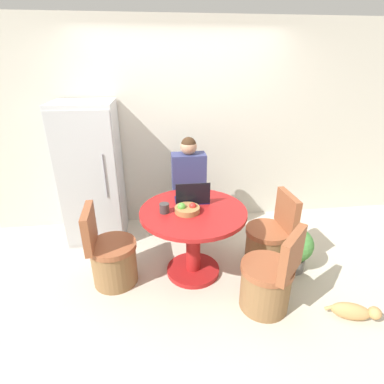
% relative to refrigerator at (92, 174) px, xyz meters
% --- Properties ---
extents(ground_plane, '(12.00, 12.00, 0.00)m').
position_rel_refrigerator_xyz_m(ground_plane, '(1.13, -1.02, -0.85)').
color(ground_plane, beige).
extents(wall_back, '(7.00, 0.06, 2.60)m').
position_rel_refrigerator_xyz_m(wall_back, '(1.13, 0.37, 0.45)').
color(wall_back, beige).
rests_on(wall_back, ground_plane).
extents(refrigerator, '(0.68, 0.65, 1.70)m').
position_rel_refrigerator_xyz_m(refrigerator, '(0.00, 0.00, 0.00)').
color(refrigerator, silver).
rests_on(refrigerator, ground_plane).
extents(dining_table, '(1.07, 1.07, 0.76)m').
position_rel_refrigerator_xyz_m(dining_table, '(1.12, -0.90, -0.33)').
color(dining_table, maroon).
rests_on(dining_table, ground_plane).
extents(chair_right_side, '(0.48, 0.48, 0.85)m').
position_rel_refrigerator_xyz_m(chair_right_side, '(1.96, -0.87, -0.57)').
color(chair_right_side, brown).
rests_on(chair_right_side, ground_plane).
extents(chair_left_side, '(0.48, 0.48, 0.85)m').
position_rel_refrigerator_xyz_m(chair_left_side, '(0.28, -0.95, -0.57)').
color(chair_left_side, brown).
rests_on(chair_left_side, ground_plane).
extents(chair_near_right_corner, '(0.55, 0.55, 0.85)m').
position_rel_refrigerator_xyz_m(chair_near_right_corner, '(1.73, -1.48, -0.57)').
color(chair_near_right_corner, brown).
rests_on(chair_near_right_corner, ground_plane).
extents(person_seated, '(0.40, 0.37, 1.32)m').
position_rel_refrigerator_xyz_m(person_seated, '(1.16, -0.15, -0.14)').
color(person_seated, '#2D2D38').
rests_on(person_seated, ground_plane).
extents(laptop, '(0.35, 0.21, 0.24)m').
position_rel_refrigerator_xyz_m(laptop, '(1.13, -0.74, -0.04)').
color(laptop, '#141947').
rests_on(laptop, dining_table).
extents(fruit_bowl, '(0.24, 0.24, 0.10)m').
position_rel_refrigerator_xyz_m(fruit_bowl, '(1.05, -0.94, -0.06)').
color(fruit_bowl, olive).
rests_on(fruit_bowl, dining_table).
extents(coffee_cup, '(0.09, 0.09, 0.10)m').
position_rel_refrigerator_xyz_m(coffee_cup, '(0.83, -0.92, -0.04)').
color(coffee_cup, '#383333').
rests_on(coffee_cup, dining_table).
extents(cat, '(0.44, 0.24, 0.17)m').
position_rel_refrigerator_xyz_m(cat, '(2.45, -1.73, -0.77)').
color(cat, tan).
rests_on(cat, ground_plane).
extents(potted_plant, '(0.37, 0.37, 0.50)m').
position_rel_refrigerator_xyz_m(potted_plant, '(2.21, -0.99, -0.57)').
color(potted_plant, slate).
rests_on(potted_plant, ground_plane).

